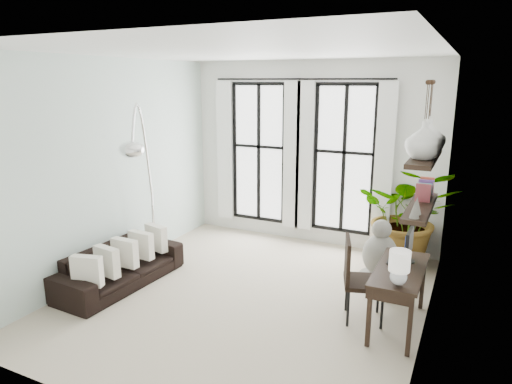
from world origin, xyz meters
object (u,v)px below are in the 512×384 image
Objects in this scene: sofa at (120,266)px; desk at (399,273)px; desk_chair at (357,274)px; plant at (407,215)px; arc_lamp at (141,146)px; buddha at (380,258)px.

desk reaches higher than sofa.
desk reaches higher than desk_chair.
sofa is 1.87× the size of desk_chair.
plant is at bearing 64.72° from desk_chair.
sofa is 1.73m from arc_lamp.
plant is (3.54, 2.56, 0.53)m from sofa.
desk is (0.21, -2.08, -0.11)m from plant.
arc_lamp is at bearing 163.00° from desk_chair.
plant is at bearing 77.52° from buddha.
buddha is at bearing 110.64° from desk.
sofa is at bearing -154.39° from buddha.
sofa is 1.20× the size of plant.
sofa is at bearing 171.10° from desk_chair.
plant is 0.63× the size of arc_lamp.
plant reaches higher than buddha.
arc_lamp is at bearing -9.50° from sofa.
desk is 0.49× the size of arc_lamp.
plant is at bearing -51.12° from sofa.
arc_lamp reaches higher than plant.
desk is 1.22× the size of desk_chair.
desk_chair is (-0.28, -2.06, -0.22)m from plant.
sofa is 3.69m from buddha.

